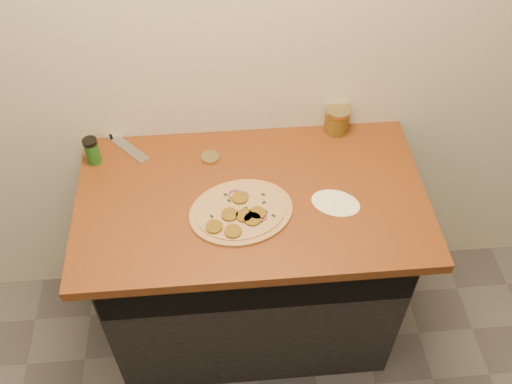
{
  "coord_description": "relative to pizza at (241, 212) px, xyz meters",
  "views": [
    {
      "loc": [
        -0.1,
        0.12,
        2.35
      ],
      "look_at": [
        0.01,
        1.38,
        0.95
      ],
      "focal_mm": 40.0,
      "sensor_mm": 36.0,
      "label": 1
    }
  ],
  "objects": [
    {
      "name": "pizza",
      "position": [
        0.0,
        0.0,
        0.0
      ],
      "size": [
        0.41,
        0.41,
        0.02
      ],
      "color": "tan",
      "rests_on": "countertop"
    },
    {
      "name": "spice_shaker",
      "position": [
        -0.51,
        0.29,
        0.04
      ],
      "size": [
        0.05,
        0.05,
        0.1
      ],
      "color": "#1C5A1C",
      "rests_on": "countertop"
    },
    {
      "name": "flour_spill",
      "position": [
        0.32,
        0.02,
        -0.01
      ],
      "size": [
        0.22,
        0.22,
        0.0
      ],
      "primitive_type": "cylinder",
      "rotation": [
        0.0,
        0.0,
        -0.41
      ],
      "color": "white",
      "rests_on": "countertop"
    },
    {
      "name": "mason_jar_lid",
      "position": [
        -0.09,
        0.27,
        -0.0
      ],
      "size": [
        0.09,
        0.09,
        0.01
      ],
      "primitive_type": "cylinder",
      "rotation": [
        0.0,
        0.0,
        -0.36
      ],
      "color": "tan",
      "rests_on": "countertop"
    },
    {
      "name": "cabinet",
      "position": [
        0.04,
        0.11,
        -0.48
      ],
      "size": [
        1.1,
        0.6,
        0.86
      ],
      "primitive_type": "cube",
      "color": "black",
      "rests_on": "ground"
    },
    {
      "name": "chefs_knife",
      "position": [
        -0.45,
        0.41,
        -0.0
      ],
      "size": [
        0.23,
        0.25,
        0.02
      ],
      "color": "#B7BAC1",
      "rests_on": "countertop"
    },
    {
      "name": "salsa_jar",
      "position": [
        0.39,
        0.38,
        0.04
      ],
      "size": [
        0.09,
        0.09,
        0.1
      ],
      "color": "#A22510",
      "rests_on": "countertop"
    },
    {
      "name": "countertop",
      "position": [
        0.04,
        0.08,
        -0.03
      ],
      "size": [
        1.2,
        0.7,
        0.04
      ],
      "primitive_type": "cube",
      "color": "brown",
      "rests_on": "cabinet"
    }
  ]
}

